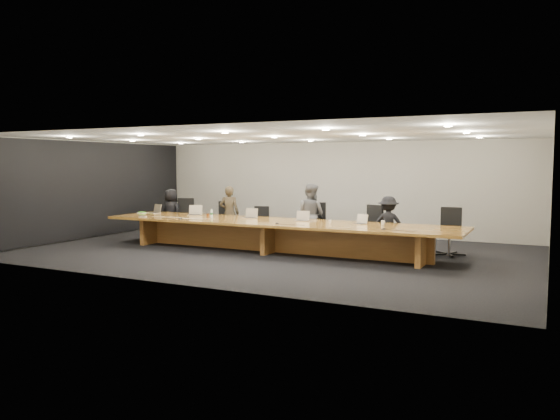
% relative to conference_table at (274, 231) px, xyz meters
% --- Properties ---
extents(ground, '(12.00, 12.00, 0.00)m').
position_rel_conference_table_xyz_m(ground, '(0.00, 0.00, -0.52)').
color(ground, black).
rests_on(ground, ground).
extents(back_wall, '(12.00, 0.02, 2.80)m').
position_rel_conference_table_xyz_m(back_wall, '(0.00, 4.00, 0.88)').
color(back_wall, '#BBB5AA').
rests_on(back_wall, ground).
extents(left_wall_panel, '(0.08, 7.84, 2.74)m').
position_rel_conference_table_xyz_m(left_wall_panel, '(-5.94, 0.00, 0.85)').
color(left_wall_panel, black).
rests_on(left_wall_panel, ground).
extents(conference_table, '(9.00, 1.80, 0.75)m').
position_rel_conference_table_xyz_m(conference_table, '(0.00, 0.00, 0.00)').
color(conference_table, brown).
rests_on(conference_table, ground).
extents(chair_far_left, '(0.74, 0.74, 1.15)m').
position_rel_conference_table_xyz_m(chair_far_left, '(-3.67, 1.31, 0.05)').
color(chair_far_left, black).
rests_on(chair_far_left, ground).
extents(chair_left, '(0.60, 0.60, 1.10)m').
position_rel_conference_table_xyz_m(chair_left, '(-2.33, 1.32, 0.03)').
color(chair_left, black).
rests_on(chair_left, ground).
extents(chair_mid_left, '(0.60, 0.60, 1.00)m').
position_rel_conference_table_xyz_m(chair_mid_left, '(-1.12, 1.30, -0.02)').
color(chair_mid_left, black).
rests_on(chair_mid_left, ground).
extents(chair_mid_right, '(0.72, 0.72, 1.16)m').
position_rel_conference_table_xyz_m(chair_mid_right, '(0.55, 1.25, 0.06)').
color(chair_mid_right, black).
rests_on(chair_mid_right, ground).
extents(chair_right, '(0.74, 0.74, 1.14)m').
position_rel_conference_table_xyz_m(chair_right, '(1.97, 1.32, 0.05)').
color(chair_right, black).
rests_on(chair_right, ground).
extents(chair_far_right, '(0.61, 0.61, 1.15)m').
position_rel_conference_table_xyz_m(chair_far_right, '(3.91, 1.31, 0.05)').
color(chair_far_right, black).
rests_on(chair_far_right, ground).
extents(person_a, '(0.74, 0.54, 1.40)m').
position_rel_conference_table_xyz_m(person_a, '(-4.11, 1.27, 0.18)').
color(person_a, black).
rests_on(person_a, ground).
extents(person_b, '(0.64, 0.51, 1.53)m').
position_rel_conference_table_xyz_m(person_b, '(-2.03, 1.20, 0.25)').
color(person_b, '#332A1B').
rests_on(person_b, ground).
extents(person_c, '(0.90, 0.76, 1.63)m').
position_rel_conference_table_xyz_m(person_c, '(0.44, 1.19, 0.30)').
color(person_c, '#4E4F51').
rests_on(person_c, ground).
extents(person_d, '(0.97, 0.70, 1.35)m').
position_rel_conference_table_xyz_m(person_d, '(2.47, 1.26, 0.16)').
color(person_d, black).
rests_on(person_d, ground).
extents(laptop_a, '(0.40, 0.34, 0.26)m').
position_rel_conference_table_xyz_m(laptop_a, '(-4.04, 0.42, 0.36)').
color(laptop_a, tan).
rests_on(laptop_a, conference_table).
extents(laptop_b, '(0.43, 0.38, 0.28)m').
position_rel_conference_table_xyz_m(laptop_b, '(-2.62, 0.38, 0.37)').
color(laptop_b, tan).
rests_on(laptop_b, conference_table).
extents(laptop_c, '(0.35, 0.26, 0.26)m').
position_rel_conference_table_xyz_m(laptop_c, '(-0.89, 0.36, 0.36)').
color(laptop_c, tan).
rests_on(laptop_c, conference_table).
extents(laptop_d, '(0.36, 0.28, 0.25)m').
position_rel_conference_table_xyz_m(laptop_d, '(0.58, 0.33, 0.36)').
color(laptop_d, '#C5B096').
rests_on(laptop_d, conference_table).
extents(laptop_e, '(0.36, 0.31, 0.24)m').
position_rel_conference_table_xyz_m(laptop_e, '(2.05, 0.29, 0.35)').
color(laptop_e, '#B9A78D').
rests_on(laptop_e, conference_table).
extents(water_bottle, '(0.07, 0.07, 0.21)m').
position_rel_conference_table_xyz_m(water_bottle, '(-1.83, 0.01, 0.33)').
color(water_bottle, silver).
rests_on(water_bottle, conference_table).
extents(amber_mug, '(0.08, 0.08, 0.09)m').
position_rel_conference_table_xyz_m(amber_mug, '(-2.08, 0.21, 0.27)').
color(amber_mug, brown).
rests_on(amber_mug, conference_table).
extents(paper_cup_near, '(0.08, 0.08, 0.08)m').
position_rel_conference_table_xyz_m(paper_cup_near, '(1.39, 0.13, 0.27)').
color(paper_cup_near, white).
rests_on(paper_cup_near, conference_table).
extents(paper_cup_far, '(0.09, 0.09, 0.10)m').
position_rel_conference_table_xyz_m(paper_cup_far, '(2.59, 0.35, 0.28)').
color(paper_cup_far, silver).
rests_on(paper_cup_far, conference_table).
extents(notepad, '(0.23, 0.19, 0.01)m').
position_rel_conference_table_xyz_m(notepad, '(-4.35, 0.27, 0.24)').
color(notepad, white).
rests_on(notepad, conference_table).
extents(lime_gadget, '(0.19, 0.11, 0.03)m').
position_rel_conference_table_xyz_m(lime_gadget, '(-4.33, 0.25, 0.26)').
color(lime_gadget, '#51C534').
rests_on(lime_gadget, notepad).
extents(av_box, '(0.20, 0.16, 0.03)m').
position_rel_conference_table_xyz_m(av_box, '(-3.56, -0.62, 0.24)').
color(av_box, '#BBBBC0').
rests_on(av_box, conference_table).
extents(mic_left, '(0.13, 0.13, 0.03)m').
position_rel_conference_table_xyz_m(mic_left, '(-2.38, -0.57, 0.24)').
color(mic_left, black).
rests_on(mic_left, conference_table).
extents(mic_center, '(0.13, 0.13, 0.03)m').
position_rel_conference_table_xyz_m(mic_center, '(0.31, -0.47, 0.24)').
color(mic_center, black).
rests_on(mic_center, conference_table).
extents(mic_right, '(0.14, 0.14, 0.03)m').
position_rel_conference_table_xyz_m(mic_right, '(2.84, -0.49, 0.24)').
color(mic_right, black).
rests_on(mic_right, conference_table).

